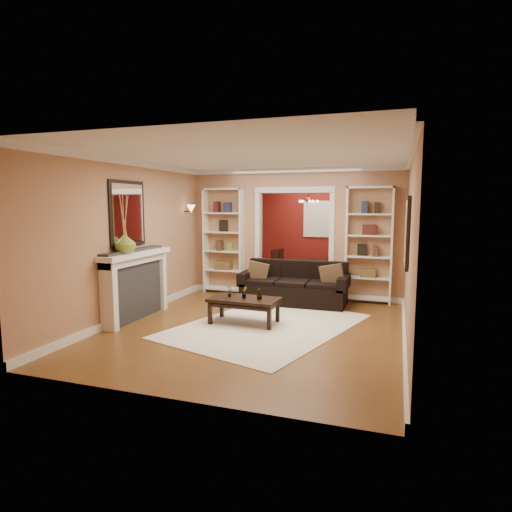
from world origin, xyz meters
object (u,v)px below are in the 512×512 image
(sofa, at_px, (294,283))
(dining_table, at_px, (307,272))
(bookshelf_left, at_px, (224,241))
(coffee_table, at_px, (244,311))
(fireplace, at_px, (137,286))
(bookshelf_right, at_px, (369,245))

(sofa, relative_size, dining_table, 1.40)
(bookshelf_left, bearing_deg, coffee_table, -59.91)
(coffee_table, bearing_deg, fireplace, -167.74)
(sofa, height_order, bookshelf_left, bookshelf_left)
(bookshelf_right, bearing_deg, coffee_table, -129.33)
(dining_table, bearing_deg, sofa, -174.78)
(dining_table, bearing_deg, bookshelf_left, 139.06)
(fireplace, distance_m, dining_table, 4.76)
(coffee_table, bearing_deg, bookshelf_right, 53.18)
(bookshelf_left, xyz_separation_m, bookshelf_right, (3.10, 0.00, 0.00))
(fireplace, bearing_deg, bookshelf_left, 77.95)
(coffee_table, xyz_separation_m, bookshelf_right, (1.82, 2.22, 0.94))
(bookshelf_right, relative_size, dining_table, 1.53)
(dining_table, bearing_deg, fireplace, 154.31)
(bookshelf_left, height_order, bookshelf_right, same)
(coffee_table, bearing_deg, dining_table, 89.12)
(coffee_table, distance_m, bookshelf_right, 3.01)
(fireplace, bearing_deg, coffee_table, 9.76)
(sofa, xyz_separation_m, bookshelf_right, (1.37, 0.58, 0.74))
(sofa, height_order, fireplace, fireplace)
(bookshelf_left, bearing_deg, fireplace, -102.05)
(sofa, relative_size, bookshelf_left, 0.92)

